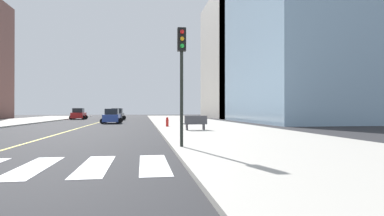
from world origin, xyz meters
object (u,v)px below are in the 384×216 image
fire_hydrant (167,122)px  car_red_nearest (79,114)px  car_gray_second (117,115)px  car_blue_third (112,117)px  park_bench (195,123)px  traffic_light_near_corner (182,64)px

fire_hydrant → car_red_nearest: bearing=114.6°
car_red_nearest → car_gray_second: car_red_nearest is taller
car_blue_third → park_bench: size_ratio=2.29×
car_red_nearest → traffic_light_near_corner: 48.48m
car_blue_third → traffic_light_near_corner: size_ratio=0.82×
car_red_nearest → fire_hydrant: bearing=-66.3°
car_gray_second → traffic_light_near_corner: size_ratio=0.88×
fire_hydrant → park_bench: bearing=-72.0°
traffic_light_near_corner → park_bench: size_ratio=2.80×
car_gray_second → car_blue_third: car_gray_second is taller
car_red_nearest → park_bench: size_ratio=2.48×
car_gray_second → traffic_light_near_corner: bearing=100.2°
traffic_light_near_corner → fire_hydrant: (0.63, 16.59, -3.15)m
car_blue_third → fire_hydrant: 13.17m
car_red_nearest → traffic_light_near_corner: (13.08, -46.60, 2.79)m
car_blue_third → park_bench: 18.91m
car_gray_second → park_bench: 32.37m
traffic_light_near_corner → fire_hydrant: traffic_light_near_corner is taller
traffic_light_near_corner → car_red_nearest: bearing=-74.3°
car_red_nearest → park_bench: bearing=-67.3°
car_blue_third → traffic_light_near_corner: 28.89m
park_bench → fire_hydrant: 5.81m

